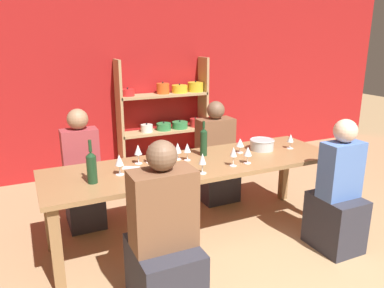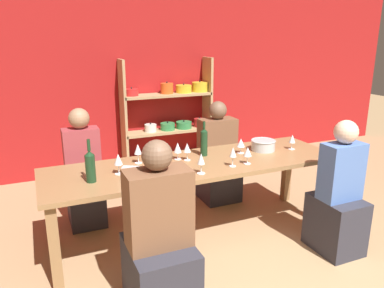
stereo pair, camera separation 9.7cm
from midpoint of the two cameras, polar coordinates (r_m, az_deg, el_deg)
wall_back_red at (r=5.40m, az=-6.70°, el=10.54°), size 8.80×0.06×2.70m
shelf_unit at (r=5.42m, az=-2.69°, el=2.89°), size 1.30×0.30×1.57m
dining_table at (r=3.47m, az=1.46°, el=-4.10°), size 2.75×0.82×0.74m
mixing_bowl at (r=3.87m, az=11.50°, el=-0.11°), size 0.25×0.25×0.11m
wine_bottle_green at (r=3.05m, az=-14.37°, el=-3.22°), size 0.08×0.08×0.35m
wine_bottle_dark at (r=3.61m, az=2.61°, el=0.39°), size 0.07×0.07×0.34m
wine_glass_empty_a at (r=3.42m, az=9.29°, el=-1.23°), size 0.07×0.07×0.16m
wine_glass_red_a at (r=3.73m, az=8.19°, el=0.11°), size 0.08×0.08×0.15m
wine_glass_red_b at (r=3.13m, az=2.29°, el=-2.42°), size 0.07×0.07×0.18m
wine_glass_white_a at (r=3.42m, az=-7.45°, el=-0.90°), size 0.07×0.07×0.18m
wine_glass_white_b at (r=3.96m, az=15.71°, el=0.68°), size 0.07×0.07×0.15m
wine_glass_empty_b at (r=3.17m, az=-10.32°, el=-2.40°), size 0.07×0.07×0.18m
wine_glass_empty_c at (r=3.33m, az=7.10°, el=-1.33°), size 0.06×0.06×0.18m
wine_glass_red_c at (r=3.43m, az=-5.78°, el=-1.03°), size 0.06×0.06×0.17m
wine_glass_empty_d at (r=3.50m, az=-1.41°, el=-0.61°), size 0.07×0.07×0.16m
wine_glass_white_c at (r=3.47m, az=0.05°, el=-0.68°), size 0.07×0.07×0.16m
cell_phone at (r=3.34m, az=-8.52°, el=-3.54°), size 0.17×0.13×0.01m
person_near_a at (r=2.69m, az=-3.90°, el=-15.75°), size 0.43×0.54×1.23m
person_far_a at (r=4.41m, az=4.43°, el=-3.00°), size 0.42×0.52×1.16m
person_near_b at (r=3.58m, az=22.05°, el=-8.44°), size 0.36×0.45×1.20m
person_far_b at (r=3.93m, az=-15.41°, el=-5.54°), size 0.35×0.43×1.20m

